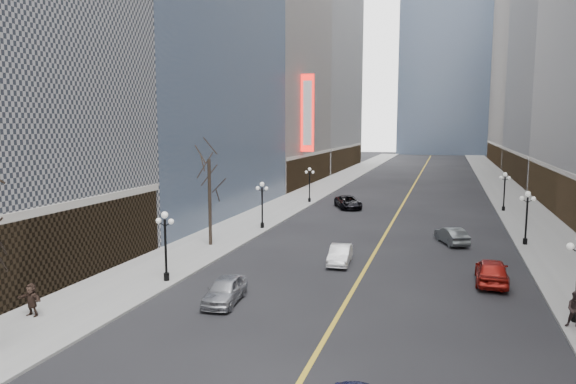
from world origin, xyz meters
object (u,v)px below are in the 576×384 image
Objects in this scene: streetlamp_east_3 at (505,187)px; streetlamp_west_1 at (165,239)px; streetlamp_west_2 at (262,200)px; car_sb_far at (451,236)px; streetlamp_west_3 at (310,181)px; car_sb_mid at (492,271)px; streetlamp_east_2 at (527,212)px; car_nb_far at (348,202)px; car_nb_near at (225,290)px; car_nb_mid at (340,255)px.

streetlamp_west_1 is at bearing -123.25° from streetlamp_east_3.
streetlamp_west_2 is 17.82m from car_sb_far.
car_sb_mid is at bearing -56.24° from streetlamp_west_3.
streetlamp_east_2 is 1.03× the size of car_sb_far.
car_sb_far is (11.99, -16.19, -0.04)m from car_nb_far.
streetlamp_west_3 is at bearing 180.00° from streetlamp_east_3.
streetlamp_west_3 reaches higher than car_nb_near.
streetlamp_west_3 is 36.15m from car_sb_mid.
car_sb_far is at bearing -75.87° from car_sb_mid.
streetlamp_east_3 reaches higher than car_nb_near.
car_sb_far is at bearing -47.14° from streetlamp_west_3.
streetlamp_west_3 is at bearing 142.67° from streetlamp_east_2.
car_sb_far is (17.65, 16.98, -2.18)m from streetlamp_west_1.
streetlamp_west_2 is 14.29m from car_nb_mid.
car_sb_mid is (20.06, 5.99, -2.07)m from streetlamp_west_1.
streetlamp_west_1 is 1.04× the size of car_nb_near.
streetlamp_west_3 is 1.03× the size of car_sb_far.
car_sb_mid is (20.06, -12.01, -2.07)m from streetlamp_west_2.
car_nb_mid is (-13.80, -10.16, -2.21)m from streetlamp_east_2.
streetlamp_east_3 is 43.05m from streetlamp_west_1.
car_nb_mid is 0.76× the size of car_nb_far.
streetlamp_east_2 is at bearing -104.65° from car_sb_mid.
car_sb_mid is at bearing -86.32° from car_nb_far.
car_nb_mid is (9.80, -28.16, -2.21)m from streetlamp_west_3.
car_nb_far reaches higher than car_sb_far.
streetlamp_east_2 is 1.00× the size of streetlamp_west_1.
streetlamp_west_2 is 1.00× the size of streetlamp_west_3.
streetlamp_east_2 reaches higher than car_sb_far.
streetlamp_west_3 is (0.00, 36.00, 0.00)m from streetlamp_west_1.
car_nb_mid is (-13.80, -28.16, -2.21)m from streetlamp_east_3.
streetlamp_east_3 is 18.28m from car_nb_far.
streetlamp_east_3 is 1.00× the size of streetlamp_west_3.
car_nb_far is (-17.94, -2.83, -2.14)m from streetlamp_east_3.
streetlamp_west_1 is 24.59m from car_sb_far.
streetlamp_west_2 reaches higher than car_nb_mid.
streetlamp_east_3 reaches higher than car_sb_far.
car_sb_mid reaches higher than car_nb_near.
streetlamp_west_2 is 16.33m from car_nb_far.
car_nb_near is (5.17, -20.32, -2.16)m from streetlamp_west_2.
streetlamp_west_3 is 29.90m from car_nb_mid.
car_nb_far is at bearing 94.83° from car_nb_mid.
car_nb_mid is 0.95× the size of car_sb_far.
streetlamp_west_2 is at bearing -90.00° from streetlamp_west_3.
streetlamp_west_1 is 0.82× the size of car_nb_far.
streetlamp_west_1 is 1.00× the size of streetlamp_west_2.
car_nb_near is 11.17m from car_nb_mid.
car_sb_mid is 1.12× the size of car_sb_far.
car_nb_near is 1.04× the size of car_nb_mid.
streetlamp_east_3 is at bearing 58.57° from car_nb_near.
car_nb_near is (-18.43, -20.32, -2.16)m from streetlamp_east_2.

